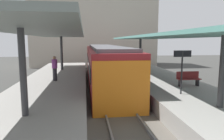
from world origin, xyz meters
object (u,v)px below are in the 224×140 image
(commuter_train, at_px, (105,65))
(platform_sign, at_px, (182,62))
(litter_bin, at_px, (137,70))
(passenger_near_bench, at_px, (55,68))
(platform_bench, at_px, (188,78))

(commuter_train, relative_size, platform_sign, 7.03)
(commuter_train, bearing_deg, litter_bin, -19.16)
(litter_bin, relative_size, passenger_near_bench, 0.48)
(platform_bench, relative_size, litter_bin, 1.75)
(platform_bench, bearing_deg, platform_sign, -125.92)
(commuter_train, bearing_deg, platform_bench, -49.06)
(commuter_train, xyz_separation_m, passenger_near_bench, (-3.67, -2.47, 0.14))
(platform_bench, height_order, litter_bin, platform_bench)
(platform_sign, xyz_separation_m, litter_bin, (-0.72, 6.16, -1.22))
(litter_bin, bearing_deg, commuter_train, 160.84)
(platform_bench, bearing_deg, commuter_train, 130.94)
(platform_bench, relative_size, passenger_near_bench, 0.84)
(platform_bench, xyz_separation_m, litter_bin, (-2.04, 4.34, -0.06))
(platform_sign, bearing_deg, commuter_train, 114.45)
(platform_sign, xyz_separation_m, passenger_near_bench, (-6.86, 4.54, -0.75))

